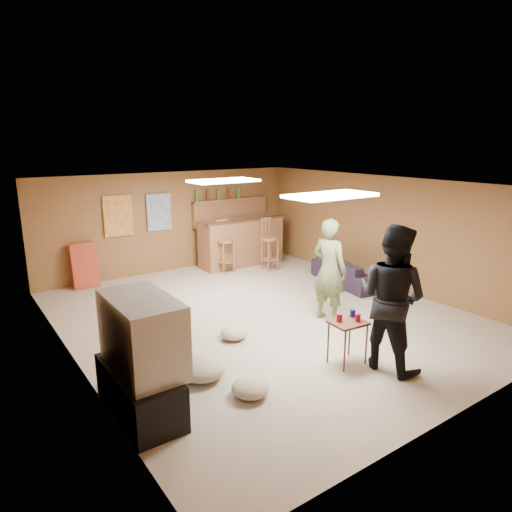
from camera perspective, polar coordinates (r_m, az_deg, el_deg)
ground at (r=7.73m, az=0.86°, el=-7.50°), size 7.00×7.00×0.00m
ceiling at (r=7.21m, az=0.92°, el=8.95°), size 6.00×7.00×0.02m
wall_back at (r=10.38m, az=-10.54°, el=4.22°), size 6.00×0.02×2.20m
wall_front at (r=5.12m, az=24.69°, el=-7.30°), size 6.00×0.02×2.20m
wall_left at (r=6.20m, az=-22.25°, el=-3.40°), size 0.02×7.00×2.20m
wall_right at (r=9.43m, az=15.85°, el=2.92°), size 0.02×7.00×2.20m
tv_stand at (r=5.26m, az=-14.34°, el=-16.05°), size 0.55×1.30×0.50m
dvd_box at (r=5.38m, az=-12.00°, el=-16.42°), size 0.35×0.50×0.08m
tv_body at (r=4.99m, az=-14.04°, el=-9.40°), size 0.60×1.10×0.80m
tv_screen at (r=5.10m, az=-10.77°, el=-8.70°), size 0.02×0.95×0.65m
bar_counter at (r=10.72m, az=-1.86°, el=1.77°), size 2.00×0.60×1.10m
bar_lip at (r=10.41m, az=-1.13°, el=4.49°), size 2.10×0.12×0.05m
bar_shelf at (r=10.93m, az=-3.21°, el=7.06°), size 2.00×0.18×0.05m
bar_backing at (r=10.99m, az=-3.24°, el=5.52°), size 2.00×0.14×0.60m
poster_left at (r=9.87m, az=-16.86°, el=4.81°), size 0.60×0.03×0.85m
poster_right at (r=10.18m, az=-12.05°, el=5.39°), size 0.55×0.03×0.80m
folding_chair_stack at (r=9.69m, az=-20.65°, el=-1.12°), size 0.50×0.26×0.91m
ceiling_panel_front at (r=6.07m, az=9.32°, el=7.48°), size 1.20×0.60×0.04m
ceiling_panel_back at (r=8.21m, az=-4.06°, el=9.36°), size 1.20×0.60×0.04m
person_olive at (r=7.42m, az=9.16°, el=-1.75°), size 0.53×0.69×1.69m
person_black at (r=6.01m, az=16.59°, el=-5.02°), size 0.85×1.02×1.89m
sofa at (r=9.54m, az=11.43°, el=-1.90°), size 0.99×1.86×0.51m
tray_table at (r=6.20m, az=11.34°, el=-10.56°), size 0.48×0.40×0.59m
cup_red_near at (r=6.05m, az=10.37°, el=-7.57°), size 0.09×0.09×0.11m
cup_red_far at (r=6.10m, az=12.61°, el=-7.50°), size 0.10×0.10×0.10m
cup_blue at (r=6.24m, az=11.98°, el=-7.00°), size 0.09×0.09×0.10m
bar_stool_left at (r=10.06m, az=-3.83°, el=1.10°), size 0.42×0.42×1.16m
bar_stool_right at (r=10.26m, az=1.75°, el=1.57°), size 0.40×0.40×1.22m
cushion_near_tv at (r=5.84m, az=-6.78°, el=-13.75°), size 0.62×0.62×0.27m
cushion_mid at (r=6.87m, az=-2.79°, el=-9.62°), size 0.42×0.42×0.18m
cushion_far at (r=5.47m, az=-0.73°, el=-16.14°), size 0.54×0.54×0.20m
bottle_row at (r=10.72m, az=-4.72°, el=7.73°), size 1.20×0.08×0.26m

